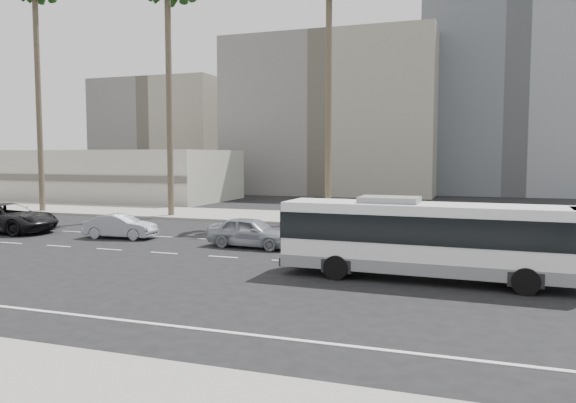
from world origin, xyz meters
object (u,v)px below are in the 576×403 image
at_px(city_bus, 426,237).
at_px(car_a, 251,232).
at_px(car_b, 120,226).
at_px(car_c, 7,218).

bearing_deg(city_bus, car_a, 154.01).
distance_m(car_a, car_b, 7.87).
relative_size(car_b, car_c, 0.64).
bearing_deg(car_a, car_b, 92.01).
bearing_deg(city_bus, car_c, 170.52).
bearing_deg(car_c, city_bus, -101.88).
height_order(car_a, car_b, car_a).
distance_m(city_bus, car_b, 17.38).
distance_m(car_b, car_c, 7.68).
bearing_deg(car_b, city_bus, -111.98).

